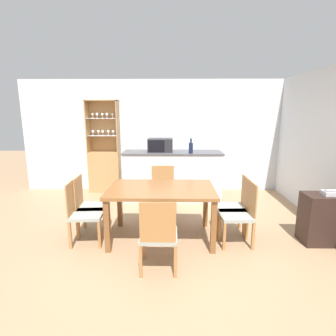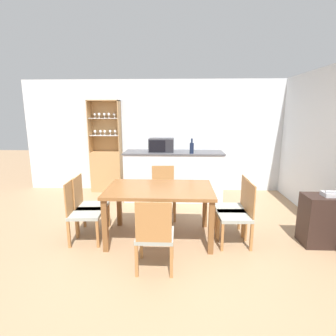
{
  "view_description": "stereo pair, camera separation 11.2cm",
  "coord_description": "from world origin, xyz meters",
  "views": [
    {
      "loc": [
        0.09,
        -3.49,
        1.82
      ],
      "look_at": [
        0.01,
        1.0,
        0.87
      ],
      "focal_mm": 28.0,
      "sensor_mm": 36.0,
      "label": 1
    },
    {
      "loc": [
        0.2,
        -3.48,
        1.82
      ],
      "look_at": [
        0.01,
        1.0,
        0.87
      ],
      "focal_mm": 28.0,
      "sensor_mm": 36.0,
      "label": 2
    }
  ],
  "objects": [
    {
      "name": "wine_bottle",
      "position": [
        0.45,
        1.67,
        1.14
      ],
      "size": [
        0.08,
        0.08,
        0.3
      ],
      "color": "#141E38",
      "rests_on": "kitchen_counter"
    },
    {
      "name": "dining_chair_side_left_near",
      "position": [
        -1.16,
        -0.05,
        0.44
      ],
      "size": [
        0.46,
        0.46,
        0.89
      ],
      "rotation": [
        0.0,
        0.0,
        -1.5
      ],
      "color": "#999E93",
      "rests_on": "ground_plane"
    },
    {
      "name": "wall_back",
      "position": [
        0.0,
        2.63,
        1.27
      ],
      "size": [
        6.8,
        0.06,
        2.55
      ],
      "color": "silver",
      "rests_on": "ground_plane"
    },
    {
      "name": "display_cabinet",
      "position": [
        -1.48,
        2.45,
        0.63
      ],
      "size": [
        0.7,
        0.32,
        2.09
      ],
      "color": "tan",
      "rests_on": "ground_plane"
    },
    {
      "name": "kitchen_counter",
      "position": [
        0.09,
        1.9,
        0.51
      ],
      "size": [
        2.04,
        0.64,
        1.02
      ],
      "color": "silver",
      "rests_on": "ground_plane"
    },
    {
      "name": "dining_chair_side_right_far",
      "position": [
        1.02,
        0.24,
        0.44
      ],
      "size": [
        0.43,
        0.43,
        0.89
      ],
      "rotation": [
        0.0,
        0.0,
        1.58
      ],
      "color": "#999E93",
      "rests_on": "ground_plane"
    },
    {
      "name": "ground_plane",
      "position": [
        0.0,
        0.0,
        0.0
      ],
      "size": [
        18.0,
        18.0,
        0.0
      ],
      "primitive_type": "plane",
      "color": "#A37F5B"
    },
    {
      "name": "dining_table",
      "position": [
        -0.07,
        0.1,
        0.67
      ],
      "size": [
        1.51,
        0.95,
        0.77
      ],
      "color": "brown",
      "rests_on": "ground_plane"
    },
    {
      "name": "microwave",
      "position": [
        -0.16,
        1.9,
        1.16
      ],
      "size": [
        0.51,
        0.35,
        0.27
      ],
      "color": "#232328",
      "rests_on": "kitchen_counter"
    },
    {
      "name": "dining_chair_side_right_near",
      "position": [
        1.02,
        -0.04,
        0.44
      ],
      "size": [
        0.45,
        0.45,
        0.89
      ],
      "rotation": [
        0.0,
        0.0,
        1.62
      ],
      "color": "#999E93",
      "rests_on": "ground_plane"
    },
    {
      "name": "side_cabinet",
      "position": [
        2.24,
        0.0,
        0.36
      ],
      "size": [
        0.62,
        0.37,
        0.71
      ],
      "color": "black",
      "rests_on": "ground_plane"
    },
    {
      "name": "dining_chair_head_far",
      "position": [
        -0.07,
        0.91,
        0.44
      ],
      "size": [
        0.46,
        0.46,
        0.89
      ],
      "rotation": [
        0.0,
        0.0,
        3.21
      ],
      "color": "#999E93",
      "rests_on": "ground_plane"
    },
    {
      "name": "dining_chair_side_left_far",
      "position": [
        -1.16,
        0.24,
        0.44
      ],
      "size": [
        0.46,
        0.46,
        0.89
      ],
      "rotation": [
        0.0,
        0.0,
        -1.5
      ],
      "color": "#999E93",
      "rests_on": "ground_plane"
    },
    {
      "name": "telephone",
      "position": [
        2.24,
        -0.02,
        0.74
      ],
      "size": [
        0.19,
        0.17,
        0.09
      ],
      "color": "#B7B7BC",
      "rests_on": "side_cabinet"
    },
    {
      "name": "dining_chair_head_near",
      "position": [
        -0.07,
        -0.71,
        0.44
      ],
      "size": [
        0.43,
        0.43,
        0.89
      ],
      "rotation": [
        0.0,
        0.0,
        0.0
      ],
      "color": "#999E93",
      "rests_on": "ground_plane"
    }
  ]
}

